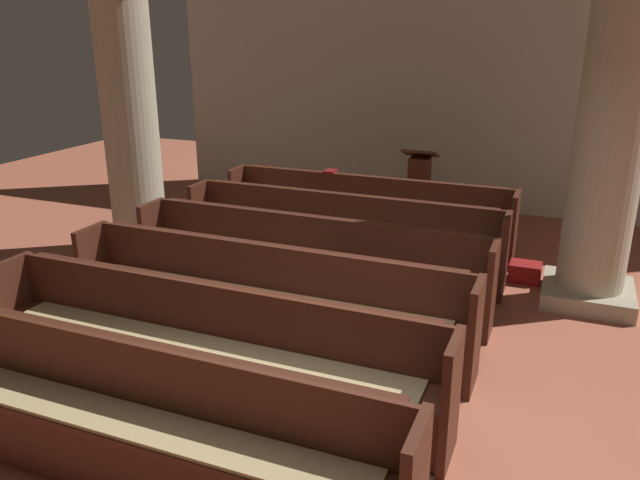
# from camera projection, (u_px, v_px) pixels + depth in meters

# --- Properties ---
(ground_plane) EXTENTS (19.20, 19.20, 0.00)m
(ground_plane) POSITION_uv_depth(u_px,v_px,m) (336.00, 423.00, 4.52)
(ground_plane) COLOR #AD5B42
(back_wall) EXTENTS (10.00, 0.16, 4.50)m
(back_wall) POSITION_uv_depth(u_px,v_px,m) (485.00, 60.00, 9.11)
(back_wall) COLOR silver
(back_wall) RESTS_ON ground
(pew_row_0) EXTENTS (3.74, 0.46, 0.89)m
(pew_row_0) POSITION_uv_depth(u_px,v_px,m) (365.00, 211.00, 7.99)
(pew_row_0) COLOR #4C2316
(pew_row_0) RESTS_ON ground
(pew_row_1) EXTENTS (3.74, 0.46, 0.89)m
(pew_row_1) POSITION_uv_depth(u_px,v_px,m) (339.00, 232.00, 7.16)
(pew_row_1) COLOR #4C2316
(pew_row_1) RESTS_ON ground
(pew_row_2) EXTENTS (3.74, 0.46, 0.89)m
(pew_row_2) POSITION_uv_depth(u_px,v_px,m) (306.00, 259.00, 6.32)
(pew_row_2) COLOR #4C2316
(pew_row_2) RESTS_ON ground
(pew_row_3) EXTENTS (3.74, 0.47, 0.89)m
(pew_row_3) POSITION_uv_depth(u_px,v_px,m) (263.00, 295.00, 5.48)
(pew_row_3) COLOR #4C2316
(pew_row_3) RESTS_ON ground
(pew_row_4) EXTENTS (3.74, 0.46, 0.89)m
(pew_row_4) POSITION_uv_depth(u_px,v_px,m) (204.00, 344.00, 4.65)
(pew_row_4) COLOR #4C2316
(pew_row_4) RESTS_ON ground
(pew_row_5) EXTENTS (3.74, 0.46, 0.89)m
(pew_row_5) POSITION_uv_depth(u_px,v_px,m) (120.00, 414.00, 3.81)
(pew_row_5) COLOR #4C2316
(pew_row_5) RESTS_ON ground
(pillar_aisle_side) EXTENTS (0.96, 0.96, 3.61)m
(pillar_aisle_side) POSITION_uv_depth(u_px,v_px,m) (613.00, 120.00, 5.90)
(pillar_aisle_side) COLOR tan
(pillar_aisle_side) RESTS_ON ground
(pillar_far_side) EXTENTS (0.96, 0.96, 3.61)m
(pillar_far_side) POSITION_uv_depth(u_px,v_px,m) (128.00, 100.00, 7.47)
(pillar_far_side) COLOR tan
(pillar_far_side) RESTS_ON ground
(lectern) EXTENTS (0.48, 0.45, 1.08)m
(lectern) POSITION_uv_depth(u_px,v_px,m) (418.00, 192.00, 9.01)
(lectern) COLOR #562B1A
(lectern) RESTS_ON ground
(hymn_book) EXTENTS (0.15, 0.21, 0.03)m
(hymn_book) POSITION_uv_depth(u_px,v_px,m) (330.00, 171.00, 8.22)
(hymn_book) COLOR maroon
(hymn_book) RESTS_ON pew_row_0
(kneeler_box_red) EXTENTS (0.34, 0.27, 0.21)m
(kneeler_box_red) POSITION_uv_depth(u_px,v_px,m) (525.00, 272.00, 7.00)
(kneeler_box_red) COLOR maroon
(kneeler_box_red) RESTS_ON ground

